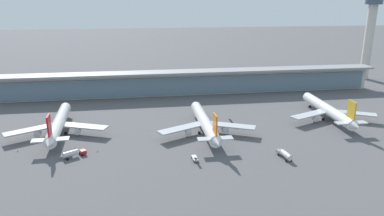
% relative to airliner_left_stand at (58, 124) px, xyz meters
% --- Properties ---
extents(ground_plane, '(1200.00, 1200.00, 0.00)m').
position_rel_airliner_left_stand_xyz_m(ground_plane, '(61.30, -9.57, -4.81)').
color(ground_plane, '#515154').
extents(airliner_left_stand, '(44.07, 57.37, 15.27)m').
position_rel_airliner_left_stand_xyz_m(airliner_left_stand, '(0.00, 0.00, 0.00)').
color(airliner_left_stand, white).
rests_on(airliner_left_stand, ground).
extents(airliner_centre_stand, '(44.13, 57.21, 15.27)m').
position_rel_airliner_left_stand_xyz_m(airliner_centre_stand, '(64.77, -8.43, 0.00)').
color(airliner_centre_stand, white).
rests_on(airliner_centre_stand, ground).
extents(airliner_right_stand, '(44.10, 57.34, 15.27)m').
position_rel_airliner_left_stand_xyz_m(airliner_right_stand, '(129.10, 0.70, 0.00)').
color(airliner_right_stand, white).
rests_on(airliner_right_stand, ground).
extents(service_truck_near_nose_red, '(8.53, 6.37, 2.95)m').
position_rel_airliner_left_stand_xyz_m(service_truck_near_nose_red, '(10.39, -26.71, -3.10)').
color(service_truck_near_nose_red, '#B21E1E').
rests_on(service_truck_near_nose_red, ground).
extents(service_truck_under_wing_white, '(3.67, 6.84, 2.70)m').
position_rel_airliner_left_stand_xyz_m(service_truck_under_wing_white, '(79.95, -2.93, -4.00)').
color(service_truck_under_wing_white, silver).
rests_on(service_truck_under_wing_white, ground).
extents(service_truck_mid_apron_grey, '(3.43, 8.81, 2.95)m').
position_rel_airliner_left_stand_xyz_m(service_truck_mid_apron_grey, '(89.66, -39.89, -3.10)').
color(service_truck_mid_apron_grey, gray).
rests_on(service_truck_mid_apron_grey, ground).
extents(service_truck_by_tail_white, '(2.21, 6.88, 2.70)m').
position_rel_airliner_left_stand_xyz_m(service_truck_by_tail_white, '(55.76, -36.20, -4.00)').
color(service_truck_by_tail_white, silver).
rests_on(service_truck_by_tail_white, ground).
extents(terminal_building, '(254.01, 12.80, 15.20)m').
position_rel_airliner_left_stand_xyz_m(terminal_building, '(61.30, 60.25, 3.06)').
color(terminal_building, beige).
rests_on(terminal_building, ground).
extents(control_tower, '(12.00, 12.00, 66.47)m').
position_rel_airliner_left_stand_xyz_m(control_tower, '(204.60, 85.74, 31.51)').
color(control_tower, beige).
rests_on(control_tower, ground).
extents(safety_cone_alpha, '(0.62, 0.62, 0.70)m').
position_rel_airliner_left_stand_xyz_m(safety_cone_alpha, '(11.57, -22.57, -4.49)').
color(safety_cone_alpha, orange).
rests_on(safety_cone_alpha, ground).
extents(safety_cone_bravo, '(0.62, 0.62, 0.70)m').
position_rel_airliner_left_stand_xyz_m(safety_cone_bravo, '(-12.60, -17.91, -4.49)').
color(safety_cone_bravo, orange).
rests_on(safety_cone_bravo, ground).
extents(safety_cone_charlie, '(0.62, 0.62, 0.70)m').
position_rel_airliner_left_stand_xyz_m(safety_cone_charlie, '(9.37, -18.24, -4.49)').
color(safety_cone_charlie, orange).
rests_on(safety_cone_charlie, ground).
extents(safety_cone_delta, '(0.62, 0.62, 0.70)m').
position_rel_airliner_left_stand_xyz_m(safety_cone_delta, '(18.80, -22.95, -4.49)').
color(safety_cone_delta, orange).
rests_on(safety_cone_delta, ground).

